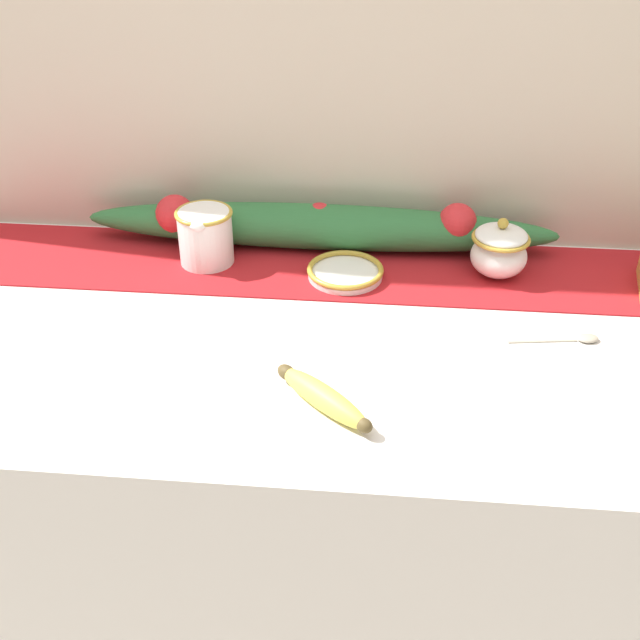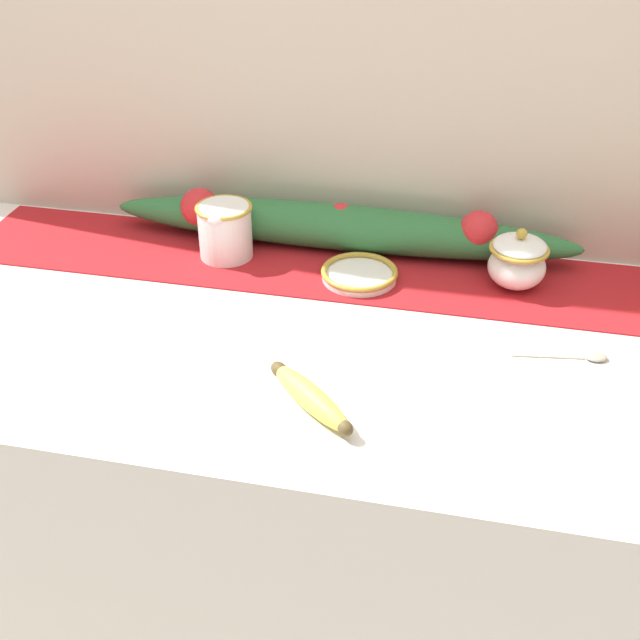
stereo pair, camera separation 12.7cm
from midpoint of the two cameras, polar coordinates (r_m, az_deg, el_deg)
countertop at (r=1.63m, az=1.40°, el=-14.20°), size 1.56×0.71×0.90m
back_wall at (r=1.54m, az=4.57°, el=16.25°), size 2.36×0.04×2.40m
table_runner at (r=1.52m, az=3.24°, el=3.72°), size 1.44×0.24×0.00m
cream_pitcher at (r=1.53m, az=-4.39°, el=6.43°), size 0.11×0.13×0.11m
sugar_bowl at (r=1.49m, az=16.28°, el=3.98°), size 0.11×0.11×0.11m
small_dish at (r=1.48m, az=5.29°, el=3.21°), size 0.14×0.14×0.02m
banana at (r=1.16m, az=2.42°, el=-5.60°), size 0.16×0.15×0.04m
spoon at (r=1.36m, az=21.19°, el=-2.55°), size 0.15×0.04×0.01m
poinsettia_garland at (r=1.57m, az=3.68°, el=6.61°), size 0.92×0.10×0.10m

